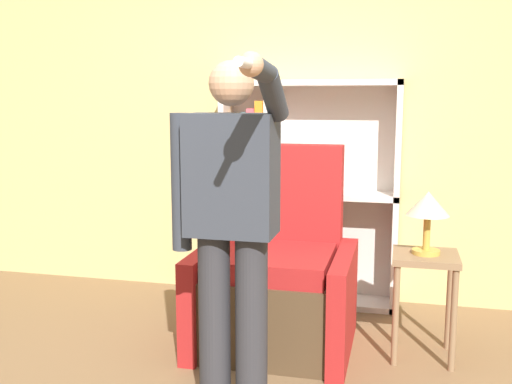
% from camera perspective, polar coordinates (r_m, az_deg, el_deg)
% --- Properties ---
extents(wall_back, '(8.00, 0.06, 2.80)m').
position_cam_1_polar(wall_back, '(4.42, 2.68, 8.07)').
color(wall_back, tan).
rests_on(wall_back, ground_plane).
extents(bookcase, '(1.25, 0.28, 1.59)m').
position_cam_1_polar(bookcase, '(4.31, 3.01, -0.49)').
color(bookcase, silver).
rests_on(bookcase, ground_plane).
extents(armchair, '(0.91, 0.83, 1.18)m').
position_cam_1_polar(armchair, '(3.63, 1.98, -8.55)').
color(armchair, '#4C3823').
rests_on(armchair, ground_plane).
extents(person_standing, '(0.55, 0.78, 1.63)m').
position_cam_1_polar(person_standing, '(2.70, -2.39, -2.63)').
color(person_standing, '#2D2D33').
rests_on(person_standing, ground_plane).
extents(side_table, '(0.36, 0.36, 0.61)m').
position_cam_1_polar(side_table, '(3.53, 15.77, -7.82)').
color(side_table, '#846647').
rests_on(side_table, ground_plane).
extents(table_lamp, '(0.24, 0.24, 0.35)m').
position_cam_1_polar(table_lamp, '(3.44, 16.05, -1.46)').
color(table_lamp, gold).
rests_on(table_lamp, side_table).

